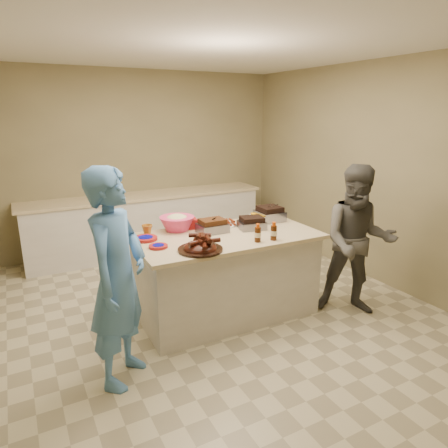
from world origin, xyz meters
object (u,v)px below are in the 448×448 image
guest_blue (125,376)px  bbq_bottle_a (257,242)px  rib_platter (200,251)px  plastic_cup (148,234)px  roasting_pan (269,221)px  guest_gray (351,310)px  island (226,313)px  mustard_bottle (208,230)px  coleslaw_bowl (177,230)px  bbq_bottle_b (273,240)px

guest_blue → bbq_bottle_a: bearing=-41.6°
rib_platter → plastic_cup: 0.75m
rib_platter → roasting_pan: (1.13, 0.56, 0.00)m
guest_blue → guest_gray: 2.48m
island → guest_gray: size_ratio=1.18×
rib_platter → bbq_bottle_a: bbq_bottle_a is taller
roasting_pan → island: bearing=-159.7°
rib_platter → plastic_cup: rib_platter is taller
roasting_pan → guest_gray: (0.54, -0.83, -0.89)m
guest_blue → mustard_bottle: bearing=-15.6°
roasting_pan → bbq_bottle_a: bbq_bottle_a is taller
plastic_cup → guest_blue: (-0.53, -0.93, -0.89)m
bbq_bottle_a → plastic_cup: bearing=139.8°
plastic_cup → guest_blue: plastic_cup is taller
rib_platter → plastic_cup: bearing=111.1°
roasting_pan → mustard_bottle: bearing=-177.8°
roasting_pan → plastic_cup: roasting_pan is taller
rib_platter → mustard_bottle: size_ratio=3.54×
roasting_pan → guest_gray: 1.33m
mustard_bottle → guest_gray: size_ratio=0.07×
coleslaw_bowl → guest_blue: (-0.85, -0.93, -0.89)m
mustard_bottle → roasting_pan: bearing=1.4°
bbq_bottle_a → bbq_bottle_b: size_ratio=0.99×
bbq_bottle_a → guest_gray: bbq_bottle_a is taller
roasting_pan → coleslaw_bowl: (-1.08, 0.14, 0.00)m
bbq_bottle_b → coleslaw_bowl: bearing=133.3°
island → roasting_pan: (0.70, 0.25, 0.89)m
mustard_bottle → guest_blue: size_ratio=0.07×
roasting_pan → coleslaw_bowl: coleslaw_bowl is taller
roasting_pan → coleslaw_bowl: 1.09m
coleslaw_bowl → rib_platter: bearing=-94.3°
plastic_cup → guest_gray: (1.94, -0.97, -0.89)m
roasting_pan → bbq_bottle_b: (-0.37, -0.62, 0.00)m
island → rib_platter: size_ratio=4.57×
coleslaw_bowl → guest_gray: coleslaw_bowl is taller
bbq_bottle_a → mustard_bottle: size_ratio=1.55×
mustard_bottle → guest_blue: 1.63m
rib_platter → guest_gray: bearing=-9.2°
coleslaw_bowl → bbq_bottle_b: (0.71, -0.75, 0.00)m
island → guest_blue: island is taller
roasting_pan → guest_blue: bearing=-156.9°
coleslaw_bowl → bbq_bottle_b: coleslaw_bowl is taller
plastic_cup → mustard_bottle: bearing=-14.8°
guest_blue → rib_platter: bearing=-33.9°
guest_gray → bbq_bottle_b: bearing=-155.7°
island → coleslaw_bowl: (-0.38, 0.38, 0.89)m
roasting_pan → guest_blue: 2.27m
rib_platter → guest_gray: rib_platter is taller
rib_platter → plastic_cup: size_ratio=3.79×
plastic_cup → island: bearing=-28.6°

